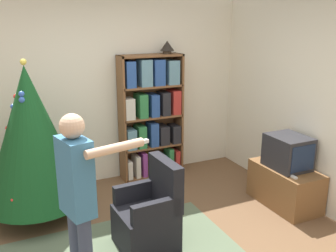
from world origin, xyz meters
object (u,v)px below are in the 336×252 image
standing_person (78,196)px  table_lamp (167,46)px  bookshelf (152,117)px  armchair (150,217)px  christmas_tree (31,136)px  television (288,152)px

standing_person → table_lamp: bearing=128.0°
standing_person → bookshelf: bearing=132.1°
armchair → table_lamp: bearing=146.6°
standing_person → christmas_tree: bearing=173.4°
television → standing_person: (-2.69, -0.62, 0.26)m
armchair → table_lamp: 2.51m
bookshelf → television: bookshelf is taller
christmas_tree → standing_person: size_ratio=1.15×
table_lamp → christmas_tree: bearing=-163.9°
table_lamp → television: bearing=-59.9°
television → christmas_tree: size_ratio=0.27×
television → armchair: (-1.89, -0.10, -0.39)m
television → table_lamp: table_lamp is taller
television → table_lamp: bearing=120.1°
christmas_tree → table_lamp: (1.96, 0.57, 0.90)m
bookshelf → standing_person: size_ratio=1.11×
bookshelf → standing_person: (-1.53, -2.19, 0.05)m
armchair → standing_person: 1.15m
standing_person → table_lamp: 2.98m
bookshelf → christmas_tree: bearing=-161.9°
bookshelf → television: 1.97m
armchair → standing_person: size_ratio=0.56×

